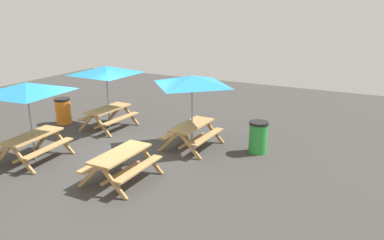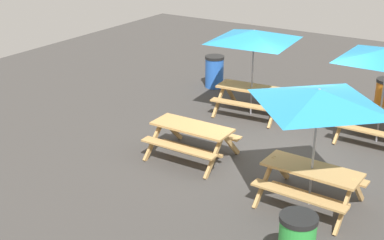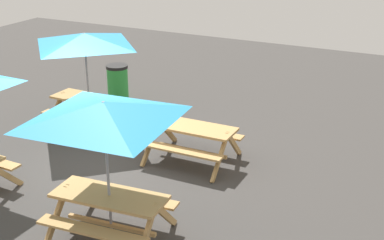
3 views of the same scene
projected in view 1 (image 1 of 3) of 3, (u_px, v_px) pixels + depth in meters
ground_plane at (121, 151)px, 11.62m from camera, size 24.00×24.00×0.00m
picnic_table_0 at (192, 86)px, 11.36m from camera, size 2.06×2.06×2.34m
picnic_table_1 at (121, 160)px, 9.50m from camera, size 1.81×1.54×0.81m
picnic_table_2 at (27, 93)px, 10.37m from camera, size 2.82×2.82×2.34m
picnic_table_3 at (106, 75)px, 13.21m from camera, size 2.83×2.83×2.34m
trash_bin_green at (258, 137)px, 11.37m from camera, size 0.59×0.59×0.98m
trash_bin_orange at (63, 111)px, 14.22m from camera, size 0.59×0.59×0.98m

